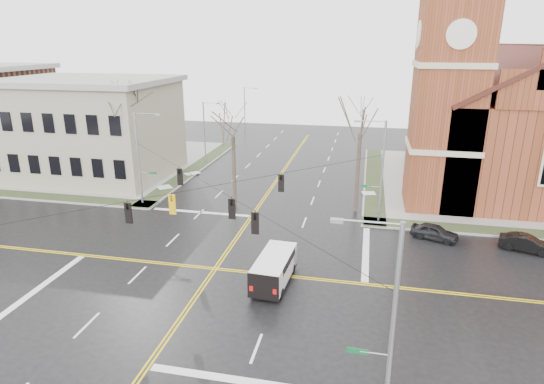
% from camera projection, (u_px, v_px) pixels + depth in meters
% --- Properties ---
extents(ground, '(120.00, 120.00, 0.00)m').
position_uv_depth(ground, '(215.00, 269.00, 32.44)').
color(ground, black).
rests_on(ground, ground).
extents(sidewalks, '(80.00, 80.00, 0.17)m').
position_uv_depth(sidewalks, '(215.00, 268.00, 32.41)').
color(sidewalks, gray).
rests_on(sidewalks, ground).
extents(road_markings, '(100.00, 100.00, 0.01)m').
position_uv_depth(road_markings, '(215.00, 269.00, 32.44)').
color(road_markings, gold).
rests_on(road_markings, ground).
extents(church, '(24.28, 27.48, 27.50)m').
position_uv_depth(church, '(511.00, 111.00, 47.93)').
color(church, brown).
rests_on(church, ground).
extents(civic_building_a, '(18.00, 14.00, 11.00)m').
position_uv_depth(civic_building_a, '(91.00, 130.00, 53.60)').
color(civic_building_a, gray).
rests_on(civic_building_a, ground).
extents(signal_pole_ne, '(2.75, 0.22, 9.00)m').
position_uv_depth(signal_pole_ne, '(380.00, 169.00, 39.33)').
color(signal_pole_ne, gray).
rests_on(signal_pole_ne, ground).
extents(signal_pole_nw, '(2.75, 0.22, 9.00)m').
position_uv_depth(signal_pole_nw, '(140.00, 156.00, 43.78)').
color(signal_pole_nw, gray).
rests_on(signal_pole_nw, ground).
extents(signal_pole_se, '(2.75, 0.22, 9.00)m').
position_uv_depth(signal_pole_se, '(389.00, 320.00, 17.98)').
color(signal_pole_se, gray).
rests_on(signal_pole_se, ground).
extents(span_wires, '(23.02, 23.02, 0.03)m').
position_uv_depth(span_wires, '(212.00, 186.00, 30.49)').
color(span_wires, black).
rests_on(span_wires, ground).
extents(traffic_signals, '(8.21, 8.26, 1.30)m').
position_uv_depth(traffic_signals, '(209.00, 200.00, 30.10)').
color(traffic_signals, black).
rests_on(traffic_signals, ground).
extents(streetlight_north_a, '(2.30, 0.20, 8.00)m').
position_uv_depth(streetlight_north_a, '(205.00, 130.00, 59.12)').
color(streetlight_north_a, gray).
rests_on(streetlight_north_a, ground).
extents(streetlight_north_b, '(2.30, 0.20, 8.00)m').
position_uv_depth(streetlight_north_b, '(245.00, 109.00, 77.70)').
color(streetlight_north_b, gray).
rests_on(streetlight_north_b, ground).
extents(cargo_van, '(2.33, 5.32, 1.98)m').
position_uv_depth(cargo_van, '(275.00, 266.00, 30.31)').
color(cargo_van, white).
rests_on(cargo_van, ground).
extents(parked_car_a, '(4.04, 2.72, 1.28)m').
position_uv_depth(parked_car_a, '(435.00, 232.00, 37.13)').
color(parked_car_a, black).
rests_on(parked_car_a, ground).
extents(parked_car_b, '(4.11, 2.48, 1.28)m').
position_uv_depth(parked_car_b, '(526.00, 243.00, 34.98)').
color(parked_car_b, black).
rests_on(parked_car_b, ground).
extents(tree_nw_far, '(4.00, 4.00, 12.54)m').
position_uv_depth(tree_nw_far, '(126.00, 109.00, 45.41)').
color(tree_nw_far, '#342921').
rests_on(tree_nw_far, ground).
extents(tree_nw_near, '(4.00, 4.00, 10.10)m').
position_uv_depth(tree_nw_near, '(233.00, 132.00, 42.91)').
color(tree_nw_near, '#342921').
rests_on(tree_nw_near, ground).
extents(tree_ne, '(4.00, 4.00, 11.06)m').
position_uv_depth(tree_ne, '(360.00, 128.00, 41.03)').
color(tree_ne, '#342921').
rests_on(tree_ne, ground).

